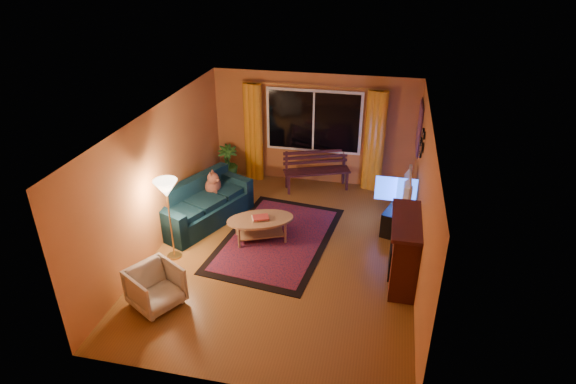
% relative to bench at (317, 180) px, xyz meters
% --- Properties ---
extents(floor, '(4.50, 6.00, 0.02)m').
position_rel_bench_xyz_m(floor, '(-0.16, -2.58, -0.23)').
color(floor, brown).
rests_on(floor, ground).
extents(ceiling, '(4.50, 6.00, 0.02)m').
position_rel_bench_xyz_m(ceiling, '(-0.16, -2.58, 2.29)').
color(ceiling, white).
rests_on(ceiling, ground).
extents(wall_back, '(4.50, 0.02, 2.50)m').
position_rel_bench_xyz_m(wall_back, '(-0.16, 0.43, 1.03)').
color(wall_back, '#C2743C').
rests_on(wall_back, ground).
extents(wall_left, '(0.02, 6.00, 2.50)m').
position_rel_bench_xyz_m(wall_left, '(-2.42, -2.58, 1.03)').
color(wall_left, '#C2743C').
rests_on(wall_left, ground).
extents(wall_right, '(0.02, 6.00, 2.50)m').
position_rel_bench_xyz_m(wall_right, '(2.10, -2.58, 1.03)').
color(wall_right, '#C2743C').
rests_on(wall_right, ground).
extents(window, '(2.00, 0.02, 1.30)m').
position_rel_bench_xyz_m(window, '(-0.16, 0.37, 1.23)').
color(window, black).
rests_on(window, wall_back).
extents(curtain_rod, '(3.20, 0.03, 0.03)m').
position_rel_bench_xyz_m(curtain_rod, '(-0.16, 0.32, 2.03)').
color(curtain_rod, '#BF8C3F').
rests_on(curtain_rod, wall_back).
extents(curtain_left, '(0.36, 0.36, 2.24)m').
position_rel_bench_xyz_m(curtain_left, '(-1.51, 0.30, 0.90)').
color(curtain_left, orange).
rests_on(curtain_left, ground).
extents(curtain_right, '(0.36, 0.36, 2.24)m').
position_rel_bench_xyz_m(curtain_right, '(1.19, 0.30, 0.90)').
color(curtain_right, orange).
rests_on(curtain_right, ground).
extents(bench, '(1.51, 0.92, 0.44)m').
position_rel_bench_xyz_m(bench, '(0.00, 0.00, 0.00)').
color(bench, '#32151B').
rests_on(bench, ground).
extents(potted_plant, '(0.62, 0.62, 0.83)m').
position_rel_bench_xyz_m(potted_plant, '(-2.09, 0.05, 0.20)').
color(potted_plant, '#235B1E').
rests_on(potted_plant, ground).
extents(sofa, '(1.61, 2.21, 0.82)m').
position_rel_bench_xyz_m(sofa, '(-1.94, -1.89, 0.19)').
color(sofa, '#0A212E').
rests_on(sofa, ground).
extents(dog, '(0.45, 0.53, 0.50)m').
position_rel_bench_xyz_m(dog, '(-1.89, -1.43, 0.44)').
color(dog, '#91513E').
rests_on(dog, sofa).
extents(armchair, '(0.91, 0.92, 0.71)m').
position_rel_bench_xyz_m(armchair, '(-1.75, -4.37, 0.14)').
color(armchair, beige).
rests_on(armchair, ground).
extents(floor_lamp, '(0.25, 0.25, 1.49)m').
position_rel_bench_xyz_m(floor_lamp, '(-2.03, -3.14, 0.53)').
color(floor_lamp, '#BF8C3F').
rests_on(floor_lamp, ground).
extents(rug, '(2.22, 3.16, 0.02)m').
position_rel_bench_xyz_m(rug, '(-0.38, -2.22, -0.21)').
color(rug, maroon).
rests_on(rug, ground).
extents(coffee_table, '(1.62, 1.62, 0.45)m').
position_rel_bench_xyz_m(coffee_table, '(-0.68, -2.28, 0.01)').
color(coffee_table, '#9B7450').
rests_on(coffee_table, ground).
extents(tv_console, '(0.73, 1.23, 0.48)m').
position_rel_bench_xyz_m(tv_console, '(1.84, -1.25, 0.02)').
color(tv_console, black).
rests_on(tv_console, ground).
extents(television, '(0.15, 1.06, 0.61)m').
position_rel_bench_xyz_m(television, '(1.84, -1.25, 0.57)').
color(television, black).
rests_on(television, tv_console).
extents(fireplace, '(0.40, 1.20, 1.10)m').
position_rel_bench_xyz_m(fireplace, '(1.89, -2.98, 0.33)').
color(fireplace, maroon).
rests_on(fireplace, ground).
extents(mirror_cluster, '(0.06, 0.60, 0.56)m').
position_rel_bench_xyz_m(mirror_cluster, '(2.05, -1.28, 1.58)').
color(mirror_cluster, black).
rests_on(mirror_cluster, wall_right).
extents(painting, '(0.04, 0.76, 0.96)m').
position_rel_bench_xyz_m(painting, '(2.06, -0.13, 1.43)').
color(painting, '#DC481C').
rests_on(painting, wall_right).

